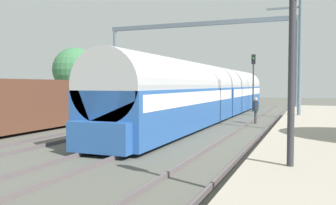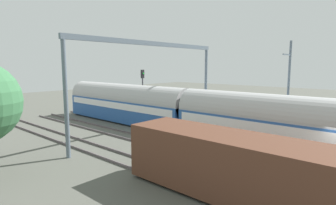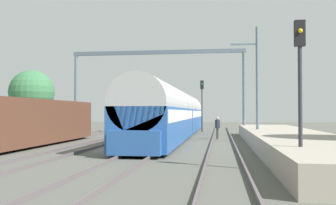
{
  "view_description": "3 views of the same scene",
  "coord_description": "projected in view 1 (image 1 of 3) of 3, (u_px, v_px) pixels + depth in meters",
  "views": [
    {
      "loc": [
        8.84,
        -15.28,
        2.57
      ],
      "look_at": [
        1.98,
        2.23,
        1.64
      ],
      "focal_mm": 38.54,
      "sensor_mm": 36.0,
      "label": 1
    },
    {
      "loc": [
        -16.65,
        -2.02,
        5.92
      ],
      "look_at": [
        0.51,
        12.93,
        2.83
      ],
      "focal_mm": 29.47,
      "sensor_mm": 36.0,
      "label": 2
    },
    {
      "loc": [
        5.77,
        -21.22,
        2.09
      ],
      "look_at": [
        0.99,
        14.13,
        2.98
      ],
      "focal_mm": 41.09,
      "sensor_mm": 36.0,
      "label": 3
    }
  ],
  "objects": [
    {
      "name": "passenger_train",
      "position": [
        214.0,
        93.0,
        27.84
      ],
      "size": [
        2.93,
        32.85,
        3.82
      ],
      "color": "#28569E",
      "rests_on": "ground"
    },
    {
      "name": "person_crossing",
      "position": [
        256.0,
        108.0,
        23.77
      ],
      "size": [
        0.38,
        0.46,
        1.73
      ],
      "rotation": [
        0.0,
        0.0,
        5.14
      ],
      "color": "#3C3C3C",
      "rests_on": "ground"
    },
    {
      "name": "ground",
      "position": [
        114.0,
        137.0,
        17.56
      ],
      "size": [
        120.0,
        120.0,
        0.0
      ],
      "primitive_type": "plane",
      "color": "#54554D"
    },
    {
      "name": "track_west",
      "position": [
        79.0,
        134.0,
        18.28
      ],
      "size": [
        1.52,
        60.0,
        0.16
      ],
      "color": "#5E5456",
      "rests_on": "ground"
    },
    {
      "name": "railway_signal_far",
      "position": [
        253.0,
        75.0,
        34.1
      ],
      "size": [
        0.36,
        0.3,
        5.44
      ],
      "color": "#2D2D33",
      "rests_on": "ground"
    },
    {
      "name": "railway_signal_near",
      "position": [
        292.0,
        46.0,
        7.27
      ],
      "size": [
        0.36,
        0.3,
        5.26
      ],
      "color": "#2D2D33",
      "rests_on": "ground"
    },
    {
      "name": "track_far_west",
      "position": [
        19.0,
        130.0,
        19.72
      ],
      "size": [
        1.52,
        60.0,
        0.16
      ],
      "color": "#5E5456",
      "rests_on": "ground"
    },
    {
      "name": "track_far_east",
      "position": [
        235.0,
        143.0,
        15.39
      ],
      "size": [
        1.52,
        60.0,
        0.16
      ],
      "color": "#5E5456",
      "rests_on": "ground"
    },
    {
      "name": "tree_west_background",
      "position": [
        75.0,
        70.0,
        35.41
      ],
      "size": [
        4.38,
        4.38,
        6.23
      ],
      "color": "#4C3826",
      "rests_on": "ground"
    },
    {
      "name": "track_east",
      "position": [
        151.0,
        138.0,
        16.84
      ],
      "size": [
        1.52,
        60.0,
        0.16
      ],
      "color": "#5E5456",
      "rests_on": "ground"
    },
    {
      "name": "catenary_gantry",
      "position": [
        197.0,
        45.0,
        30.37
      ],
      "size": [
        16.28,
        0.28,
        7.86
      ],
      "color": "slate",
      "rests_on": "ground"
    },
    {
      "name": "catenary_pole_east_mid",
      "position": [
        299.0,
        56.0,
        19.73
      ],
      "size": [
        1.9,
        0.2,
        8.0
      ],
      "color": "slate",
      "rests_on": "ground"
    },
    {
      "name": "freight_car",
      "position": [
        45.0,
        103.0,
        21.66
      ],
      "size": [
        2.8,
        13.0,
        2.7
      ],
      "color": "#563323",
      "rests_on": "ground"
    },
    {
      "name": "platform",
      "position": [
        331.0,
        133.0,
        15.84
      ],
      "size": [
        4.4,
        28.0,
        0.9
      ],
      "color": "#A39989",
      "rests_on": "ground"
    }
  ]
}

